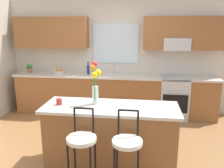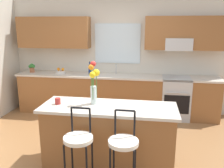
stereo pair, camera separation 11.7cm
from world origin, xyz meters
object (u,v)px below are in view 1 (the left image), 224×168
at_px(kitchen_island, 111,136).
at_px(fruit_bowl_oranges, 59,72).
at_px(bar_stool_middle, 127,146).
at_px(oven_range, 174,97).
at_px(bar_stool_near, 82,143).
at_px(potted_plant_small, 29,68).
at_px(flower_vase, 95,82).
at_px(mug_ceramic, 59,102).
at_px(bottle_olive_oil, 88,69).

bearing_deg(kitchen_island, fruit_bowl_oranges, 125.60).
bearing_deg(fruit_bowl_oranges, bar_stool_middle, -56.19).
distance_m(oven_range, kitchen_island, 2.36).
height_order(bar_stool_near, potted_plant_small, potted_plant_small).
distance_m(bar_stool_middle, potted_plant_small, 3.66).
xyz_separation_m(bar_stool_near, fruit_bowl_oranges, (-1.23, 2.65, 0.33)).
bearing_deg(oven_range, fruit_bowl_oranges, 179.46).
bearing_deg(bar_stool_middle, flower_vase, 128.64).
bearing_deg(mug_ceramic, bar_stool_middle, -27.73).
height_order(kitchen_island, bar_stool_near, bar_stool_near).
bearing_deg(oven_range, bar_stool_near, -118.19).
relative_size(bar_stool_middle, fruit_bowl_oranges, 4.34).
distance_m(oven_range, mug_ceramic, 2.85).
relative_size(fruit_bowl_oranges, potted_plant_small, 1.14).
height_order(oven_range, flower_vase, flower_vase).
bearing_deg(bar_stool_near, flower_vase, 85.16).
xyz_separation_m(flower_vase, potted_plant_small, (-2.00, 2.03, -0.22)).
height_order(flower_vase, potted_plant_small, flower_vase).
height_order(kitchen_island, bottle_olive_oil, bottle_olive_oil).
distance_m(flower_vase, mug_ceramic, 0.59).
height_order(kitchen_island, potted_plant_small, potted_plant_small).
bearing_deg(flower_vase, bottle_olive_oil, 105.92).
distance_m(mug_ceramic, fruit_bowl_oranges, 2.26).
height_order(oven_range, kitchen_island, same).
height_order(bar_stool_middle, bottle_olive_oil, bottle_olive_oil).
bearing_deg(kitchen_island, bottle_olive_oil, 110.91).
xyz_separation_m(kitchen_island, bar_stool_middle, (0.28, -0.56, 0.17)).
height_order(bar_stool_middle, fruit_bowl_oranges, fruit_bowl_oranges).
bearing_deg(bottle_olive_oil, flower_vase, -74.08).
relative_size(oven_range, bar_stool_near, 0.88).
distance_m(kitchen_island, bar_stool_middle, 0.64).
bearing_deg(oven_range, mug_ceramic, -131.63).
xyz_separation_m(flower_vase, bottle_olive_oil, (-0.58, 2.03, -0.22)).
relative_size(oven_range, kitchen_island, 0.49).
relative_size(oven_range, flower_vase, 1.50).
bearing_deg(bottle_olive_oil, mug_ceramic, -88.12).
bearing_deg(bar_stool_near, bar_stool_middle, 0.00).
distance_m(bar_stool_near, potted_plant_small, 3.31).
height_order(bar_stool_near, fruit_bowl_oranges, fruit_bowl_oranges).
xyz_separation_m(fruit_bowl_oranges, bottle_olive_oil, (0.70, 0.00, 0.07)).
bearing_deg(potted_plant_small, oven_range, -0.43).
height_order(bar_stool_near, bottle_olive_oil, bottle_olive_oil).
bearing_deg(flower_vase, bar_stool_middle, -51.36).
bearing_deg(potted_plant_small, flower_vase, -45.49).
bearing_deg(mug_ceramic, fruit_bowl_oranges, 109.92).
bearing_deg(bar_stool_near, fruit_bowl_oranges, 114.81).
bearing_deg(bar_stool_near, kitchen_island, 63.64).
distance_m(oven_range, potted_plant_small, 3.40).
distance_m(fruit_bowl_oranges, potted_plant_small, 0.72).
xyz_separation_m(oven_range, fruit_bowl_oranges, (-2.63, 0.02, 0.50)).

